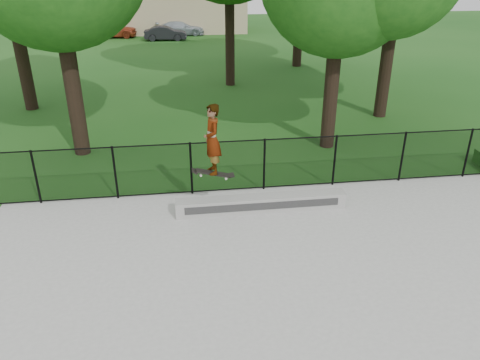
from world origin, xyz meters
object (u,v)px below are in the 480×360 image
at_px(grind_ledge, 261,203).
at_px(car_a, 111,29).
at_px(skater_airborne, 212,141).
at_px(car_c, 180,28).
at_px(car_b, 165,33).

xyz_separation_m(grind_ledge, car_a, (-6.89, 29.95, 0.42)).
xyz_separation_m(grind_ledge, skater_airborne, (-1.23, -0.16, 1.83)).
bearing_deg(car_c, grind_ledge, -175.73).
distance_m(grind_ledge, skater_airborne, 2.21).
bearing_deg(grind_ledge, car_c, 92.52).
relative_size(car_a, car_b, 1.33).
distance_m(grind_ledge, car_c, 30.54).
relative_size(grind_ledge, car_b, 1.47).
distance_m(car_a, car_b, 4.77).
xyz_separation_m(car_a, car_c, (5.54, 0.55, -0.10)).
bearing_deg(car_c, skater_airborne, -178.04).
xyz_separation_m(car_a, skater_airborne, (5.66, -30.11, 1.41)).
bearing_deg(car_a, car_c, -79.10).
relative_size(grind_ledge, skater_airborne, 2.34).
distance_m(car_a, car_c, 5.57).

